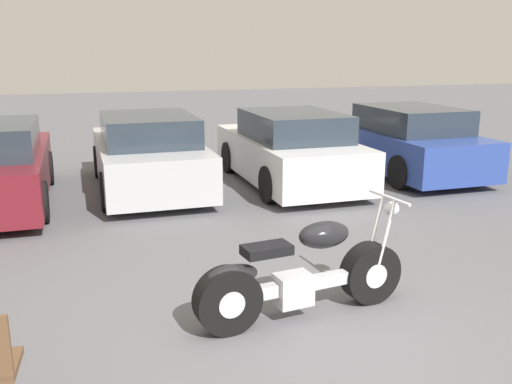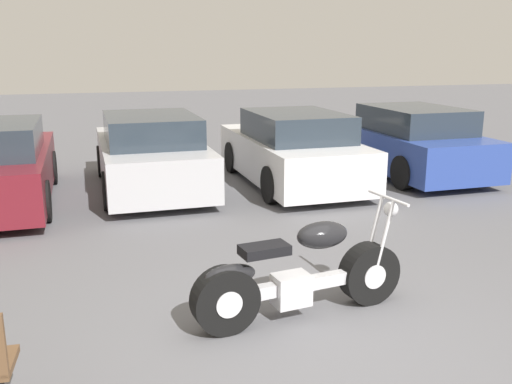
# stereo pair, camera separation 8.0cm
# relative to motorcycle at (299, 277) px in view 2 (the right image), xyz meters

# --- Properties ---
(ground_plane) EXTENTS (60.00, 60.00, 0.00)m
(ground_plane) POSITION_rel_motorcycle_xyz_m (0.06, -0.56, -0.41)
(ground_plane) COLOR slate
(motorcycle) EXTENTS (2.16, 0.66, 1.08)m
(motorcycle) POSITION_rel_motorcycle_xyz_m (0.00, 0.00, 0.00)
(motorcycle) COLOR black
(motorcycle) RESTS_ON ground_plane
(parked_car_silver) EXTENTS (1.81, 4.08, 1.36)m
(parked_car_silver) POSITION_rel_motorcycle_xyz_m (-0.71, 5.53, 0.23)
(parked_car_silver) COLOR #BCBCC1
(parked_car_silver) RESTS_ON ground_plane
(parked_car_white) EXTENTS (1.81, 4.08, 1.36)m
(parked_car_white) POSITION_rel_motorcycle_xyz_m (1.86, 5.18, 0.23)
(parked_car_white) COLOR white
(parked_car_white) RESTS_ON ground_plane
(parked_car_blue) EXTENTS (1.81, 4.08, 1.36)m
(parked_car_blue) POSITION_rel_motorcycle_xyz_m (4.43, 5.37, 0.23)
(parked_car_blue) COLOR #2D479E
(parked_car_blue) RESTS_ON ground_plane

